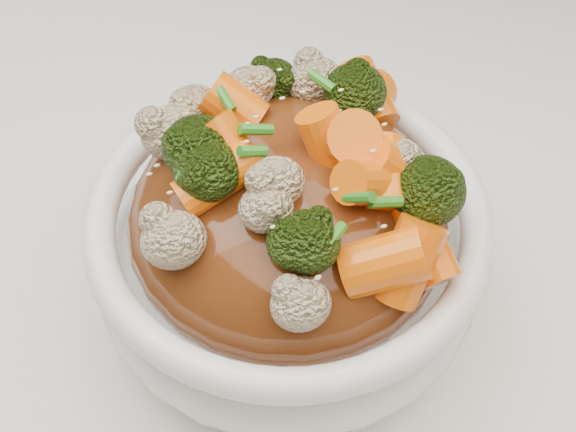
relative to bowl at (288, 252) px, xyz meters
name	(u,v)px	position (x,y,z in m)	size (l,w,h in m)	color
tablecloth	(263,310)	(-0.01, 0.01, -0.06)	(1.20, 0.80, 0.04)	white
bowl	(288,252)	(0.00, 0.00, 0.00)	(0.21, 0.21, 0.08)	white
sauce_base	(288,219)	(0.00, 0.00, 0.03)	(0.17, 0.17, 0.09)	#5A290F
carrots	(288,139)	(0.00, 0.00, 0.09)	(0.17, 0.17, 0.05)	#FF6A08
broccoli	(288,140)	(0.00, 0.00, 0.09)	(0.17, 0.17, 0.04)	black
cauliflower	(288,143)	(0.00, 0.00, 0.09)	(0.17, 0.17, 0.04)	beige
scallions	(288,137)	(0.00, 0.00, 0.09)	(0.13, 0.13, 0.02)	#29791C
sesame_seeds	(288,137)	(0.00, 0.00, 0.09)	(0.15, 0.15, 0.01)	beige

